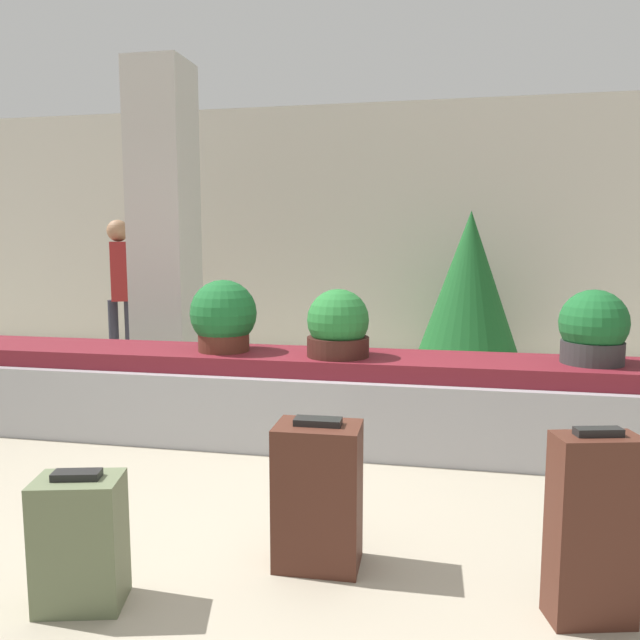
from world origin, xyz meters
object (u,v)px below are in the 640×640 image
object	(u,v)px
suitcase_3	(593,529)
traveler_0	(120,282)
suitcase_1	(80,541)
pillar	(165,229)
potted_plant_2	(223,317)
decorated_tree	(469,286)
potted_plant_0	(338,326)
suitcase_2	(318,495)
potted_plant_1	(593,329)

from	to	relation	value
suitcase_3	traveler_0	size ratio (longest dim) A/B	0.45
suitcase_1	traveler_0	distance (m)	4.79
pillar	potted_plant_2	size ratio (longest dim) A/B	5.96
suitcase_3	decorated_tree	size ratio (longest dim) A/B	0.43
suitcase_1	potted_plant_0	world-z (taller)	potted_plant_0
suitcase_1	suitcase_2	size ratio (longest dim) A/B	0.82
suitcase_2	traveler_0	size ratio (longest dim) A/B	0.40
potted_plant_2	decorated_tree	distance (m)	3.26
suitcase_1	suitcase_2	world-z (taller)	suitcase_2
suitcase_2	suitcase_3	size ratio (longest dim) A/B	0.89
potted_plant_0	suitcase_2	bearing A→B (deg)	-83.24
suitcase_1	potted_plant_1	distance (m)	3.37
suitcase_1	decorated_tree	distance (m)	5.23
suitcase_3	potted_plant_1	bearing A→B (deg)	64.47
pillar	suitcase_3	bearing A→B (deg)	-45.32
potted_plant_2	decorated_tree	bearing A→B (deg)	54.61
potted_plant_2	pillar	bearing A→B (deg)	128.49
pillar	suitcase_1	xyz separation A→B (m)	(1.32, -3.65, -1.33)
decorated_tree	potted_plant_1	bearing A→B (deg)	-74.54
suitcase_1	suitcase_3	bearing A→B (deg)	-5.85
suitcase_3	suitcase_2	bearing A→B (deg)	155.30
pillar	decorated_tree	distance (m)	3.30
traveler_0	pillar	bearing A→B (deg)	28.50
potted_plant_0	traveler_0	size ratio (longest dim) A/B	0.28
potted_plant_2	potted_plant_1	bearing A→B (deg)	0.67
potted_plant_2	suitcase_2	bearing A→B (deg)	-58.21
potted_plant_0	traveler_0	bearing A→B (deg)	144.41
potted_plant_1	potted_plant_0	bearing A→B (deg)	-177.30
decorated_tree	traveler_0	bearing A→B (deg)	-169.79
suitcase_3	potted_plant_0	world-z (taller)	potted_plant_0
pillar	decorated_tree	bearing A→B (deg)	22.71
suitcase_1	potted_plant_1	bearing A→B (deg)	29.26
suitcase_3	potted_plant_1	size ratio (longest dim) A/B	1.55
pillar	potted_plant_1	distance (m)	4.03
suitcase_3	potted_plant_0	xyz separation A→B (m)	(-1.33, 1.91, 0.50)
potted_plant_0	potted_plant_2	world-z (taller)	potted_plant_2
pillar	decorated_tree	world-z (taller)	pillar
pillar	potted_plant_0	distance (m)	2.57
suitcase_3	potted_plant_2	size ratio (longest dim) A/B	1.45
suitcase_1	traveler_0	size ratio (longest dim) A/B	0.33
suitcase_2	traveler_0	xyz separation A→B (m)	(-3.02, 3.71, 0.70)
potted_plant_2	decorated_tree	size ratio (longest dim) A/B	0.30
pillar	traveler_0	world-z (taller)	pillar
decorated_tree	pillar	bearing A→B (deg)	-157.29
suitcase_2	traveler_0	bearing A→B (deg)	127.61
potted_plant_0	potted_plant_2	xyz separation A→B (m)	(-0.88, 0.05, 0.04)
potted_plant_0	decorated_tree	xyz separation A→B (m)	(1.00, 2.70, 0.12)
potted_plant_0	decorated_tree	distance (m)	2.89
suitcase_1	decorated_tree	xyz separation A→B (m)	(1.68, 4.90, 0.72)
suitcase_3	pillar	bearing A→B (deg)	120.62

